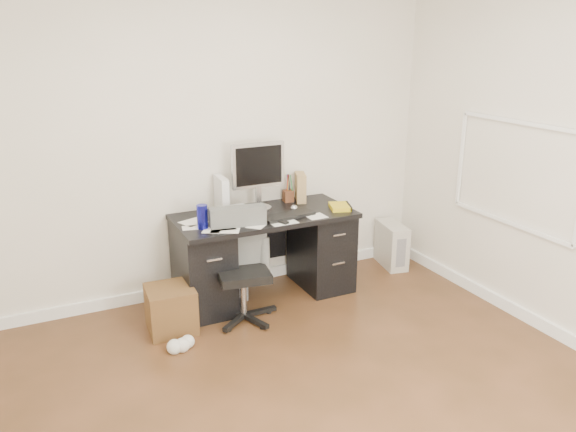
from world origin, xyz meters
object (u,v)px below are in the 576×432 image
lcd_monitor (258,176)px  wicker_basket (171,309)px  keyboard (288,216)px  pc_tower (392,245)px  desk (265,253)px  office_chair (243,267)px

lcd_monitor → wicker_basket: 1.31m
keyboard → wicker_basket: (-1.04, -0.08, -0.59)m
pc_tower → wicker_basket: pc_tower is taller
desk → lcd_monitor: bearing=86.5°
lcd_monitor → wicker_basket: bearing=-157.3°
desk → wicker_basket: 0.95m
office_chair → wicker_basket: size_ratio=2.55×
desk → keyboard: 0.42m
keyboard → wicker_basket: keyboard is taller
office_chair → keyboard: bearing=27.8°
desk → wicker_basket: size_ratio=4.24×
lcd_monitor → office_chair: bearing=-126.3°
keyboard → wicker_basket: bearing=175.7°
office_chair → lcd_monitor: bearing=63.3°
office_chair → desk: bearing=53.8°
desk → wicker_basket: desk is taller
desk → office_chair: 0.46m
lcd_monitor → office_chair: (-0.34, -0.46, -0.59)m
desk → pc_tower: desk is taller
office_chair → wicker_basket: 0.63m
lcd_monitor → keyboard: bearing=-66.3°
keyboard → desk: bearing=122.6°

